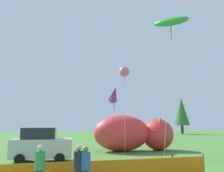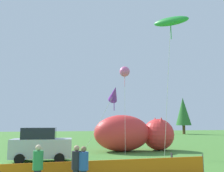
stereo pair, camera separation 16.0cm
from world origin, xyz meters
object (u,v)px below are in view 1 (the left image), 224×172
at_px(inflatable_cat, 132,134).
at_px(spectator_in_white_shirt, 78,166).
at_px(spectator_in_green_shirt, 40,166).
at_px(parked_car, 41,145).
at_px(kite_pink_octopus, 124,72).
at_px(kite_purple_delta, 114,94).
at_px(folding_chair, 170,160).
at_px(spectator_in_yellow_shirt, 86,167).
at_px(kite_green_fish, 171,22).

height_order(inflatable_cat, spectator_in_white_shirt, inflatable_cat).
distance_m(inflatable_cat, spectator_in_green_shirt, 14.14).
relative_size(parked_car, kite_pink_octopus, 0.54).
height_order(parked_car, kite_purple_delta, kite_purple_delta).
xyz_separation_m(inflatable_cat, kite_purple_delta, (-2.56, -3.44, 3.23)).
distance_m(inflatable_cat, kite_purple_delta, 5.37).
relative_size(folding_chair, inflatable_cat, 0.12).
bearing_deg(spectator_in_white_shirt, parked_car, 102.00).
height_order(folding_chair, inflatable_cat, inflatable_cat).
bearing_deg(parked_car, spectator_in_white_shirt, -73.80).
bearing_deg(kite_purple_delta, kite_pink_octopus, 53.40).
xyz_separation_m(spectator_in_green_shirt, kite_purple_delta, (4.96, 8.53, 3.77)).
bearing_deg(kite_pink_octopus, parked_car, -156.22).
distance_m(folding_chair, spectator_in_yellow_shirt, 5.88).
xyz_separation_m(spectator_in_yellow_shirt, kite_pink_octopus, (4.70, 10.67, 5.96)).
height_order(parked_car, spectator_in_yellow_shirt, parked_car).
relative_size(kite_green_fish, kite_purple_delta, 1.86).
bearing_deg(kite_pink_octopus, inflatable_cat, 53.32).
distance_m(kite_green_fish, kite_pink_octopus, 5.97).
bearing_deg(spectator_in_green_shirt, parked_car, 91.70).
relative_size(folding_chair, kite_purple_delta, 0.17).
bearing_deg(spectator_in_yellow_shirt, folding_chair, 32.06).
relative_size(parked_car, kite_green_fish, 0.39).
xyz_separation_m(parked_car, folding_chair, (6.86, -4.65, -0.52)).
xyz_separation_m(folding_chair, spectator_in_yellow_shirt, (-4.98, -3.12, 0.35)).
bearing_deg(spectator_in_yellow_shirt, kite_purple_delta, 69.42).
bearing_deg(spectator_in_white_shirt, folding_chair, 29.74).
bearing_deg(kite_pink_octopus, spectator_in_green_shirt, -121.40).
height_order(spectator_in_white_shirt, kite_green_fish, kite_green_fish).
xyz_separation_m(inflatable_cat, spectator_in_white_shirt, (-6.11, -12.10, -0.56)).
bearing_deg(spectator_in_yellow_shirt, kite_pink_octopus, 66.23).
xyz_separation_m(kite_green_fish, kite_pink_octopus, (-1.97, 4.95, -2.70)).
bearing_deg(inflatable_cat, folding_chair, -96.72).
bearing_deg(kite_pink_octopus, folding_chair, -87.89).
bearing_deg(spectator_in_green_shirt, inflatable_cat, 57.88).
xyz_separation_m(kite_green_fish, kite_purple_delta, (-3.37, 3.06, -4.85)).
xyz_separation_m(spectator_in_yellow_shirt, kite_purple_delta, (3.30, 8.78, 3.81)).
bearing_deg(spectator_in_yellow_shirt, spectator_in_green_shirt, 171.21).
xyz_separation_m(spectator_in_yellow_shirt, spectator_in_white_shirt, (-0.26, 0.13, 0.02)).
distance_m(spectator_in_yellow_shirt, kite_purple_delta, 10.13).
xyz_separation_m(spectator_in_white_shirt, kite_purple_delta, (3.56, 8.66, 3.79)).
bearing_deg(kite_green_fish, spectator_in_yellow_shirt, -139.36).
relative_size(inflatable_cat, spectator_in_green_shirt, 4.37).
bearing_deg(inflatable_cat, kite_green_fish, -84.08).
xyz_separation_m(parked_car, spectator_in_yellow_shirt, (1.88, -7.77, -0.17)).
relative_size(parked_car, inflatable_cat, 0.53).
distance_m(parked_car, spectator_in_yellow_shirt, 8.00).
height_order(spectator_in_yellow_shirt, kite_green_fish, kite_green_fish).
distance_m(inflatable_cat, spectator_in_white_shirt, 13.57).
height_order(inflatable_cat, kite_purple_delta, kite_purple_delta).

